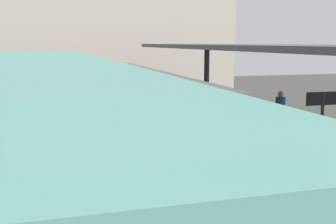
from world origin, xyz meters
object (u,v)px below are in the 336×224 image
(platform_sign, at_px, (322,116))
(passenger_mid_platform, at_px, (52,146))
(commuter_train, at_px, (136,113))
(passenger_far_end, at_px, (280,112))
(litter_bin, at_px, (210,125))
(platform_bench, at_px, (292,137))

(platform_sign, relative_size, passenger_mid_platform, 1.29)
(commuter_train, distance_m, platform_sign, 7.67)
(passenger_mid_platform, height_order, passenger_far_end, passenger_mid_platform)
(passenger_mid_platform, bearing_deg, litter_bin, 33.18)
(commuter_train, relative_size, platform_bench, 11.00)
(platform_bench, xyz_separation_m, passenger_mid_platform, (-7.20, -0.81, 0.43))
(commuter_train, bearing_deg, platform_bench, -46.89)
(platform_sign, xyz_separation_m, passenger_mid_platform, (-6.31, 1.78, -0.73))
(platform_bench, height_order, passenger_mid_platform, passenger_mid_platform)
(commuter_train, relative_size, litter_bin, 19.25)
(litter_bin, bearing_deg, commuter_train, 149.18)
(litter_bin, distance_m, passenger_mid_platform, 6.72)
(commuter_train, xyz_separation_m, litter_bin, (2.47, -1.47, -0.33))
(commuter_train, bearing_deg, passenger_far_end, -21.16)
(commuter_train, distance_m, passenger_far_end, 5.41)
(passenger_mid_platform, xyz_separation_m, passenger_far_end, (8.19, 3.19, -0.06))
(platform_bench, bearing_deg, platform_sign, -108.94)
(litter_bin, relative_size, passenger_far_end, 0.50)
(platform_bench, bearing_deg, passenger_mid_platform, -173.58)
(commuter_train, relative_size, passenger_mid_platform, 8.96)
(litter_bin, height_order, passenger_mid_platform, passenger_mid_platform)
(platform_sign, bearing_deg, passenger_far_end, 69.28)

